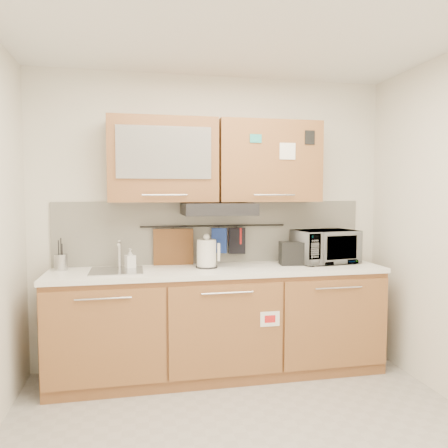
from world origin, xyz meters
name	(u,v)px	position (x,y,z in m)	size (l,w,h in m)	color
ceiling	(260,4)	(0.00, 0.00, 2.60)	(3.20, 3.20, 0.00)	white
wall_back	(213,221)	(0.00, 1.50, 1.30)	(3.20, 3.20, 0.00)	silver
base_cabinet	(220,327)	(0.00, 1.19, 0.41)	(2.80, 0.64, 0.88)	brown
countertop	(220,270)	(0.00, 1.19, 0.90)	(2.82, 0.62, 0.04)	white
backsplash	(213,232)	(0.00, 1.49, 1.20)	(2.80, 0.02, 0.56)	silver
upper_cabinets	(216,161)	(0.00, 1.32, 1.83)	(1.82, 0.37, 0.70)	brown
range_hood	(218,209)	(0.00, 1.25, 1.42)	(0.60, 0.46, 0.10)	black
sink	(117,271)	(-0.85, 1.21, 0.92)	(0.42, 0.40, 0.26)	silver
utensil_rail	(214,226)	(0.00, 1.45, 1.26)	(0.02, 0.02, 1.30)	black
utensil_crock	(61,262)	(-1.30, 1.35, 0.99)	(0.14, 0.14, 0.27)	#AAAAAE
kettle	(207,254)	(-0.10, 1.24, 1.04)	(0.21, 0.19, 0.29)	silver
toaster	(295,253)	(0.69, 1.24, 1.02)	(0.29, 0.20, 0.20)	black
microwave	(325,247)	(1.00, 1.28, 1.07)	(0.54, 0.37, 0.30)	#999999
soap_bottle	(130,259)	(-0.74, 1.32, 1.01)	(0.08, 0.08, 0.17)	#999999
cutting_board	(173,253)	(-0.37, 1.44, 1.02)	(0.35, 0.03, 0.43)	brown
oven_mitt	(219,241)	(0.04, 1.44, 1.13)	(0.13, 0.03, 0.22)	navy
dark_pouch	(237,241)	(0.21, 1.44, 1.12)	(0.15, 0.04, 0.24)	black
pot_holder	(235,236)	(0.19, 1.44, 1.17)	(0.12, 0.02, 0.15)	red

